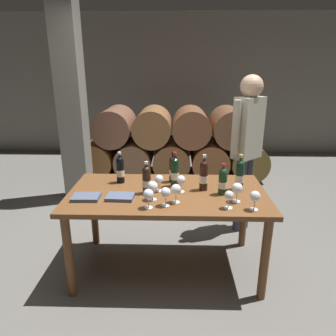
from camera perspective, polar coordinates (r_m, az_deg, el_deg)
name	(u,v)px	position (r m, az deg, el deg)	size (l,w,h in m)	color
ground_plane	(167,266)	(3.04, -0.11, -17.73)	(14.00, 14.00, 0.00)	#66635E
cellar_back_wall	(173,86)	(6.67, 0.97, 15.00)	(10.00, 0.24, 2.80)	slate
barrel_stack	(172,144)	(5.21, 0.72, 4.49)	(3.12, 0.90, 1.15)	brown
stone_pillar	(72,105)	(4.31, -17.34, 11.00)	(0.32, 0.32, 2.60)	slate
dining_table	(167,201)	(2.70, -0.12, -6.20)	(1.70, 0.90, 0.76)	brown
wine_bottle_0	(223,181)	(2.62, 10.11, -2.38)	(0.07, 0.07, 0.27)	#19381E
wine_bottle_1	(175,172)	(2.75, 1.28, -0.71)	(0.07, 0.07, 0.32)	black
wine_bottle_2	(240,175)	(2.74, 13.15, -1.22)	(0.07, 0.07, 0.32)	black
wine_bottle_3	(147,180)	(2.60, -3.97, -2.16)	(0.07, 0.07, 0.28)	black
wine_bottle_4	(204,175)	(2.68, 6.63, -1.30)	(0.07, 0.07, 0.32)	black
wine_bottle_5	(173,169)	(2.85, 0.94, -0.15)	(0.07, 0.07, 0.29)	black
wine_bottle_6	(120,169)	(2.87, -8.84, -0.26)	(0.07, 0.07, 0.29)	black
wine_glass_0	(255,197)	(2.39, 15.81, -5.13)	(0.08, 0.08, 0.15)	white
wine_glass_1	(237,189)	(2.49, 12.70, -3.74)	(0.09, 0.09, 0.16)	white
wine_glass_2	(229,196)	(2.37, 11.23, -5.11)	(0.07, 0.07, 0.14)	white
wine_glass_3	(166,193)	(2.37, -0.45, -4.64)	(0.08, 0.08, 0.15)	white
wine_glass_4	(153,187)	(2.47, -2.88, -3.50)	(0.09, 0.09, 0.16)	white
wine_glass_5	(176,190)	(2.42, 1.48, -4.04)	(0.08, 0.08, 0.16)	white
wine_glass_6	(148,195)	(2.33, -3.67, -4.97)	(0.08, 0.08, 0.15)	white
wine_glass_7	(181,181)	(2.62, 2.42, -2.34)	(0.08, 0.08, 0.15)	white
wine_glass_8	(159,180)	(2.64, -1.67, -2.18)	(0.07, 0.07, 0.15)	white
tasting_notebook	(120,197)	(2.56, -8.84, -5.29)	(0.22, 0.16, 0.03)	#4C5670
leather_ledger	(86,197)	(2.61, -14.94, -5.24)	(0.22, 0.16, 0.03)	#4C5670
sommelier_presenting	(247,140)	(3.38, 14.45, 4.98)	(0.39, 0.36, 1.72)	#383842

